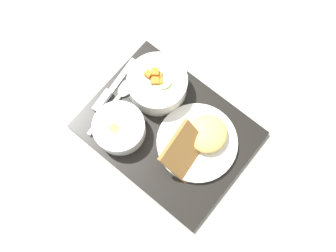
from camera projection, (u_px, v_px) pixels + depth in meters
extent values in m
plane|color=#ADA89E|center=(168.00, 131.00, 0.85)|extent=(4.00, 4.00, 0.00)
cube|color=black|center=(168.00, 130.00, 0.85)|extent=(0.42, 0.35, 0.01)
cylinder|color=white|center=(158.00, 84.00, 0.84)|extent=(0.14, 0.14, 0.06)
torus|color=white|center=(157.00, 80.00, 0.81)|extent=(0.14, 0.14, 0.01)
cylinder|color=#A8D184|center=(165.00, 91.00, 0.81)|extent=(0.03, 0.03, 0.01)
cylinder|color=#A8D184|center=(163.00, 82.00, 0.81)|extent=(0.05, 0.05, 0.02)
cylinder|color=#A8D184|center=(157.00, 73.00, 0.82)|extent=(0.04, 0.04, 0.01)
cylinder|color=#A8D184|center=(157.00, 80.00, 0.82)|extent=(0.04, 0.04, 0.01)
cylinder|color=#A8D184|center=(158.00, 85.00, 0.82)|extent=(0.06, 0.06, 0.01)
cylinder|color=#A8D184|center=(156.00, 83.00, 0.82)|extent=(0.04, 0.04, 0.01)
cube|color=orange|center=(155.00, 73.00, 0.81)|extent=(0.02, 0.02, 0.02)
cube|color=orange|center=(159.00, 75.00, 0.81)|extent=(0.02, 0.02, 0.01)
cube|color=orange|center=(155.00, 81.00, 0.81)|extent=(0.03, 0.03, 0.01)
cube|color=orange|center=(148.00, 74.00, 0.81)|extent=(0.02, 0.02, 0.02)
cube|color=orange|center=(158.00, 81.00, 0.81)|extent=(0.03, 0.03, 0.01)
cylinder|color=white|center=(120.00, 128.00, 0.82)|extent=(0.12, 0.12, 0.05)
torus|color=white|center=(118.00, 126.00, 0.80)|extent=(0.12, 0.12, 0.01)
cylinder|color=olive|center=(119.00, 128.00, 0.81)|extent=(0.10, 0.10, 0.03)
cube|color=tan|center=(115.00, 129.00, 0.80)|extent=(0.02, 0.02, 0.01)
cylinder|color=white|center=(197.00, 142.00, 0.83)|extent=(0.19, 0.19, 0.01)
ellipsoid|color=#EFC666|center=(208.00, 134.00, 0.81)|extent=(0.12, 0.12, 0.03)
cube|color=#A37038|center=(185.00, 152.00, 0.79)|extent=(0.10, 0.12, 0.09)
cube|color=silver|center=(122.00, 75.00, 0.88)|extent=(0.04, 0.10, 0.00)
cube|color=silver|center=(102.00, 101.00, 0.85)|extent=(0.03, 0.06, 0.02)
ellipsoid|color=silver|center=(126.00, 88.00, 0.87)|extent=(0.04, 0.06, 0.01)
cube|color=silver|center=(104.00, 115.00, 0.85)|extent=(0.03, 0.12, 0.01)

